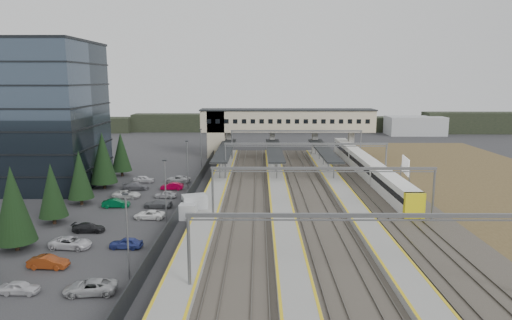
{
  "coord_description": "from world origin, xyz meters",
  "views": [
    {
      "loc": [
        3.86,
        -64.2,
        18.08
      ],
      "look_at": [
        3.36,
        14.84,
        4.0
      ],
      "focal_mm": 32.0,
      "sensor_mm": 36.0,
      "label": 1
    }
  ],
  "objects_px": {
    "office_building": "(21,115)",
    "train": "(366,166)",
    "relay_cabin_far": "(188,212)",
    "footbridge": "(275,123)",
    "billboard": "(405,166)",
    "relay_cabin_near": "(195,205)"
  },
  "relations": [
    {
      "from": "relay_cabin_near",
      "to": "train",
      "type": "bearing_deg",
      "value": 40.84
    },
    {
      "from": "train",
      "to": "billboard",
      "type": "bearing_deg",
      "value": -53.86
    },
    {
      "from": "billboard",
      "to": "office_building",
      "type": "bearing_deg",
      "value": -179.06
    },
    {
      "from": "office_building",
      "to": "relay_cabin_near",
      "type": "bearing_deg",
      "value": -28.24
    },
    {
      "from": "relay_cabin_near",
      "to": "train",
      "type": "height_order",
      "value": "train"
    },
    {
      "from": "relay_cabin_near",
      "to": "footbridge",
      "type": "distance_m",
      "value": 48.84
    },
    {
      "from": "relay_cabin_far",
      "to": "footbridge",
      "type": "distance_m",
      "value": 51.07
    },
    {
      "from": "footbridge",
      "to": "train",
      "type": "relative_size",
      "value": 0.73
    },
    {
      "from": "office_building",
      "to": "footbridge",
      "type": "xyz_separation_m",
      "value": [
        43.7,
        30.0,
        -4.26
      ]
    },
    {
      "from": "footbridge",
      "to": "billboard",
      "type": "relative_size",
      "value": 7.1
    },
    {
      "from": "relay_cabin_far",
      "to": "footbridge",
      "type": "relative_size",
      "value": 0.06
    },
    {
      "from": "relay_cabin_far",
      "to": "train",
      "type": "height_order",
      "value": "train"
    },
    {
      "from": "billboard",
      "to": "footbridge",
      "type": "bearing_deg",
      "value": 126.57
    },
    {
      "from": "billboard",
      "to": "train",
      "type": "bearing_deg",
      "value": 126.14
    },
    {
      "from": "relay_cabin_far",
      "to": "relay_cabin_near",
      "type": "bearing_deg",
      "value": 75.19
    },
    {
      "from": "train",
      "to": "footbridge",
      "type": "bearing_deg",
      "value": 126.7
    },
    {
      "from": "train",
      "to": "relay_cabin_far",
      "type": "bearing_deg",
      "value": -137.37
    },
    {
      "from": "office_building",
      "to": "train",
      "type": "height_order",
      "value": "office_building"
    },
    {
      "from": "footbridge",
      "to": "billboard",
      "type": "height_order",
      "value": "footbridge"
    },
    {
      "from": "relay_cabin_far",
      "to": "footbridge",
      "type": "height_order",
      "value": "footbridge"
    },
    {
      "from": "office_building",
      "to": "footbridge",
      "type": "relative_size",
      "value": 0.6
    },
    {
      "from": "relay_cabin_near",
      "to": "relay_cabin_far",
      "type": "xyz_separation_m",
      "value": [
        -0.56,
        -2.13,
        -0.32
      ]
    }
  ]
}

